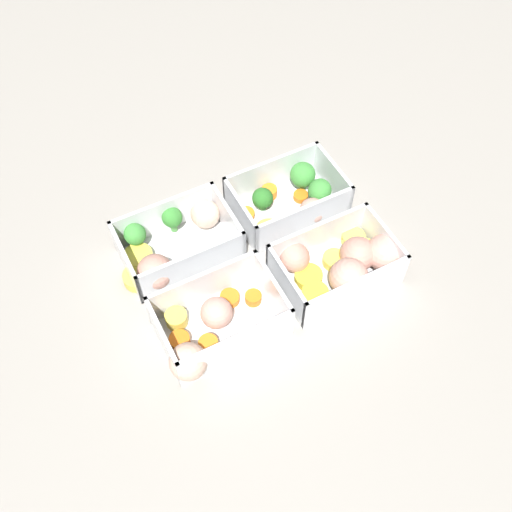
# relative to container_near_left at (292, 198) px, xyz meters

# --- Properties ---
(ground_plane) EXTENTS (4.00, 4.00, 0.00)m
(ground_plane) POSITION_rel_container_near_left_xyz_m (0.09, 0.06, -0.02)
(ground_plane) COLOR gray
(container_near_left) EXTENTS (0.15, 0.10, 0.06)m
(container_near_left) POSITION_rel_container_near_left_xyz_m (0.00, 0.00, 0.00)
(container_near_left) COLOR white
(container_near_left) RESTS_ON ground_plane
(container_near_right) EXTENTS (0.17, 0.11, 0.06)m
(container_near_right) POSITION_rel_container_near_left_xyz_m (0.18, -0.00, 0.00)
(container_near_right) COLOR white
(container_near_right) RESTS_ON ground_plane
(container_far_left) EXTENTS (0.17, 0.12, 0.06)m
(container_far_left) POSITION_rel_container_near_left_xyz_m (-0.01, 0.13, 0.00)
(container_far_left) COLOR white
(container_far_left) RESTS_ON ground_plane
(container_far_right) EXTENTS (0.16, 0.12, 0.06)m
(container_far_right) POSITION_rel_container_near_left_xyz_m (0.19, 0.13, -0.00)
(container_far_right) COLOR white
(container_far_right) RESTS_ON ground_plane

